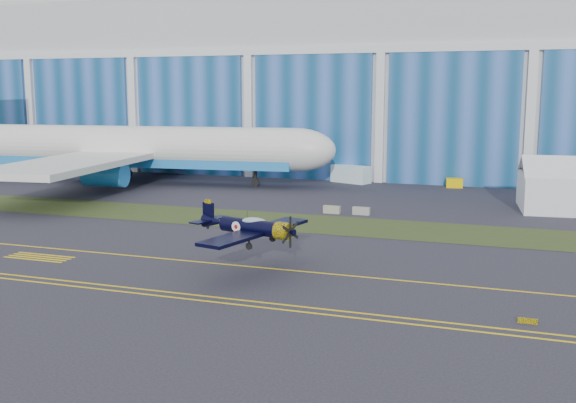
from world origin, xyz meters
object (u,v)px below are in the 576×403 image
(warbird, at_px, (250,227))
(shipping_container, at_px, (351,174))
(jetliner, at_px, (130,102))
(tug, at_px, (454,183))

(warbird, xyz_separation_m, shipping_container, (-5.40, 54.50, -2.44))
(jetliner, distance_m, shipping_container, 36.08)
(tug, bearing_deg, warbird, -109.56)
(warbird, distance_m, jetliner, 58.20)
(jetliner, relative_size, shipping_container, 12.80)
(shipping_container, relative_size, tug, 2.59)
(jetliner, bearing_deg, warbird, -55.23)
(warbird, xyz_separation_m, jetliner, (-37.81, 43.35, 8.83))
(warbird, xyz_separation_m, tug, (10.54, 54.19, -3.08))
(jetliner, distance_m, tug, 50.96)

